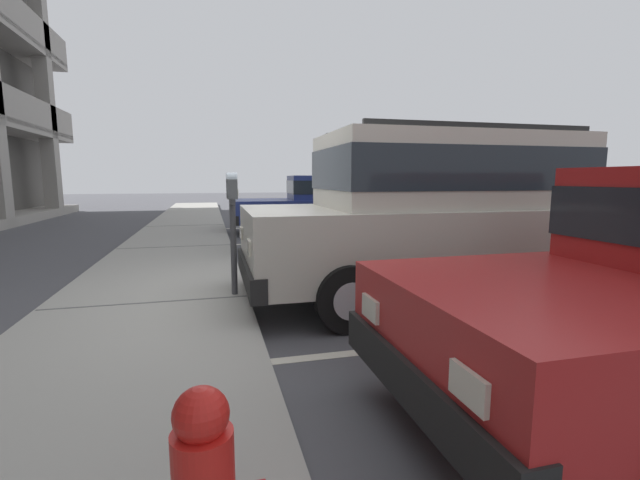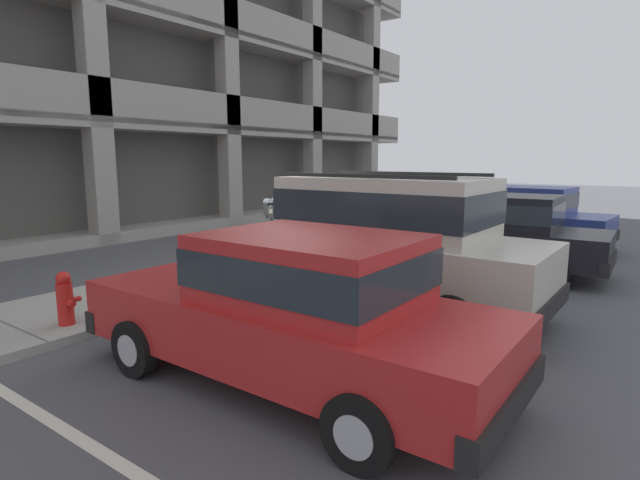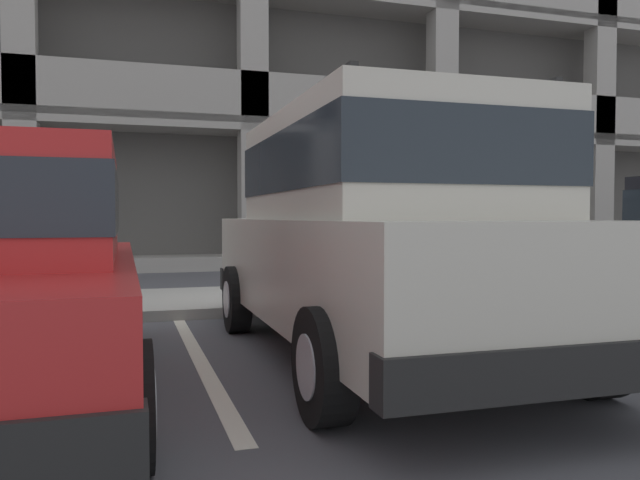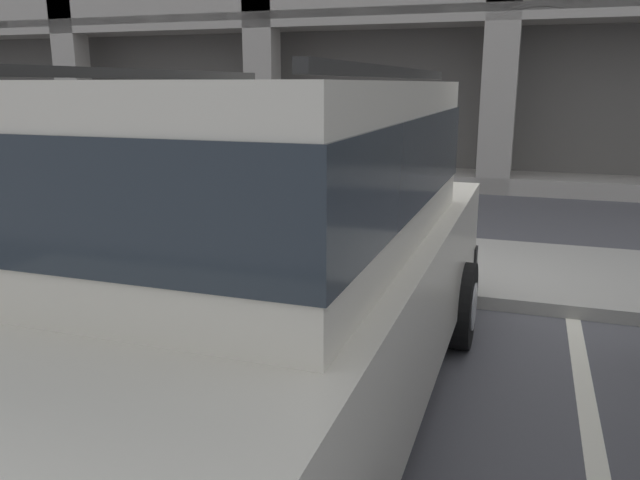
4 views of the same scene
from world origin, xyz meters
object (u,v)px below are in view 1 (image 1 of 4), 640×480
at_px(dark_hatchback, 374,210).
at_px(parking_meter_near, 232,204).
at_px(blue_coupe, 319,202).
at_px(silver_suv, 443,210).

distance_m(dark_hatchback, parking_meter_near, 4.38).
bearing_deg(blue_coupe, dark_hatchback, -171.00).
xyz_separation_m(silver_suv, parking_meter_near, (0.33, 2.49, 0.08)).
bearing_deg(dark_hatchback, parking_meter_near, 134.24).
bearing_deg(blue_coupe, parking_meter_near, 160.85).
xyz_separation_m(dark_hatchback, blue_coupe, (3.28, 0.32, 0.00)).
distance_m(silver_suv, blue_coupe, 6.79).
bearing_deg(silver_suv, blue_coupe, -1.10).
xyz_separation_m(blue_coupe, parking_meter_near, (-6.45, 2.68, 0.35)).
distance_m(silver_suv, parking_meter_near, 2.51).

